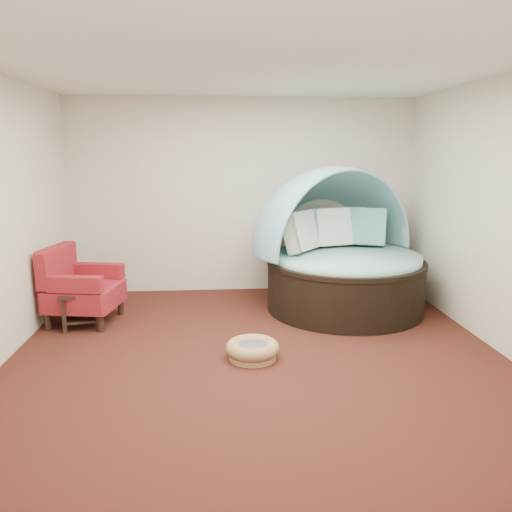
{
  "coord_description": "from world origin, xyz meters",
  "views": [
    {
      "loc": [
        -0.39,
        -4.79,
        2.02
      ],
      "look_at": [
        0.03,
        0.6,
        0.9
      ],
      "focal_mm": 35.0,
      "sensor_mm": 36.0,
      "label": 1
    }
  ],
  "objects": [
    {
      "name": "floor",
      "position": [
        0.0,
        0.0,
        0.0
      ],
      "size": [
        5.0,
        5.0,
        0.0
      ],
      "primitive_type": "plane",
      "color": "#451C13",
      "rests_on": "ground"
    },
    {
      "name": "wall_back",
      "position": [
        0.0,
        2.5,
        1.4
      ],
      "size": [
        5.0,
        0.0,
        5.0
      ],
      "primitive_type": "plane",
      "rotation": [
        1.57,
        0.0,
        0.0
      ],
      "color": "beige",
      "rests_on": "floor"
    },
    {
      "name": "wall_front",
      "position": [
        0.0,
        -2.5,
        1.4
      ],
      "size": [
        5.0,
        0.0,
        5.0
      ],
      "primitive_type": "plane",
      "rotation": [
        -1.57,
        0.0,
        0.0
      ],
      "color": "beige",
      "rests_on": "floor"
    },
    {
      "name": "wall_right",
      "position": [
        2.5,
        0.0,
        1.4
      ],
      "size": [
        0.0,
        5.0,
        5.0
      ],
      "primitive_type": "plane",
      "rotation": [
        1.57,
        0.0,
        -1.57
      ],
      "color": "beige",
      "rests_on": "floor"
    },
    {
      "name": "ceiling",
      "position": [
        0.0,
        0.0,
        2.8
      ],
      "size": [
        5.0,
        5.0,
        0.0
      ],
      "primitive_type": "plane",
      "rotation": [
        3.14,
        0.0,
        0.0
      ],
      "color": "white",
      "rests_on": "wall_back"
    },
    {
      "name": "canopy_daybed",
      "position": [
        1.21,
        1.51,
        0.87
      ],
      "size": [
        2.72,
        2.69,
        1.87
      ],
      "rotation": [
        0.0,
        0.0,
        0.43
      ],
      "color": "black",
      "rests_on": "floor"
    },
    {
      "name": "pet_basket",
      "position": [
        -0.06,
        -0.12,
        0.1
      ],
      "size": [
        0.64,
        0.64,
        0.19
      ],
      "rotation": [
        0.0,
        0.0,
        0.24
      ],
      "color": "olive",
      "rests_on": "floor"
    },
    {
      "name": "red_armchair",
      "position": [
        -2.06,
        1.16,
        0.43
      ],
      "size": [
        0.92,
        0.92,
        0.93
      ],
      "rotation": [
        0.0,
        0.0,
        -0.17
      ],
      "color": "black",
      "rests_on": "floor"
    },
    {
      "name": "side_table",
      "position": [
        -2.0,
        0.98,
        0.28
      ],
      "size": [
        0.54,
        0.54,
        0.44
      ],
      "rotation": [
        0.0,
        0.0,
        0.2
      ],
      "color": "black",
      "rests_on": "floor"
    }
  ]
}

